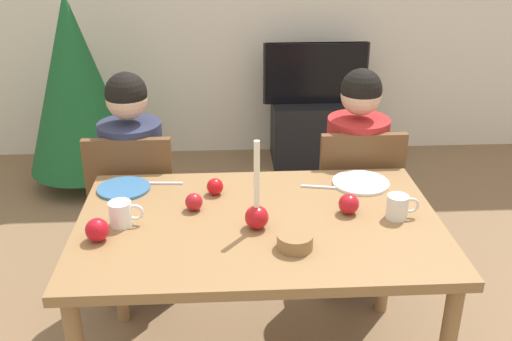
% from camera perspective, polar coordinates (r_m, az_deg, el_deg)
% --- Properties ---
extents(dining_table, '(1.40, 0.90, 0.75)m').
position_cam_1_polar(dining_table, '(2.30, 0.29, -6.69)').
color(dining_table, olive).
rests_on(dining_table, ground).
extents(chair_left, '(0.40, 0.40, 0.90)m').
position_cam_1_polar(chair_left, '(2.93, -11.67, -3.37)').
color(chair_left, brown).
rests_on(chair_left, ground).
extents(chair_right, '(0.40, 0.40, 0.90)m').
position_cam_1_polar(chair_right, '(2.97, 9.59, -2.83)').
color(chair_right, brown).
rests_on(chair_right, ground).
extents(person_left_child, '(0.30, 0.30, 1.17)m').
position_cam_1_polar(person_left_child, '(2.94, -11.68, -2.08)').
color(person_left_child, '#33384C').
rests_on(person_left_child, ground).
extents(person_right_child, '(0.30, 0.30, 1.17)m').
position_cam_1_polar(person_right_child, '(2.97, 9.54, -1.56)').
color(person_right_child, '#33384C').
rests_on(person_right_child, ground).
extents(tv_stand, '(0.64, 0.40, 0.48)m').
position_cam_1_polar(tv_stand, '(4.61, 5.59, 3.77)').
color(tv_stand, black).
rests_on(tv_stand, ground).
extents(tv, '(0.79, 0.05, 0.46)m').
position_cam_1_polar(tv, '(4.47, 5.84, 9.42)').
color(tv, black).
rests_on(tv, tv_stand).
extents(christmas_tree, '(0.75, 0.75, 1.45)m').
position_cam_1_polar(christmas_tree, '(4.20, -17.23, 8.09)').
color(christmas_tree, brown).
rests_on(christmas_tree, ground).
extents(candle_centerpiece, '(0.09, 0.09, 0.35)m').
position_cam_1_polar(candle_centerpiece, '(2.17, 0.07, -3.99)').
color(candle_centerpiece, red).
rests_on(candle_centerpiece, dining_table).
extents(plate_left, '(0.22, 0.22, 0.01)m').
position_cam_1_polar(plate_left, '(2.55, -12.78, -1.71)').
color(plate_left, teal).
rests_on(plate_left, dining_table).
extents(plate_right, '(0.25, 0.25, 0.01)m').
position_cam_1_polar(plate_right, '(2.58, 10.19, -1.18)').
color(plate_right, white).
rests_on(plate_right, dining_table).
extents(mug_left, '(0.13, 0.09, 0.10)m').
position_cam_1_polar(mug_left, '(2.26, -12.99, -4.12)').
color(mug_left, white).
rests_on(mug_left, dining_table).
extents(mug_right, '(0.13, 0.08, 0.09)m').
position_cam_1_polar(mug_right, '(2.32, 13.71, -3.46)').
color(mug_right, silver).
rests_on(mug_right, dining_table).
extents(fork_left, '(0.18, 0.03, 0.01)m').
position_cam_1_polar(fork_left, '(2.57, -9.14, -1.23)').
color(fork_left, silver).
rests_on(fork_left, dining_table).
extents(fork_right, '(0.18, 0.05, 0.01)m').
position_cam_1_polar(fork_right, '(2.52, 6.48, -1.62)').
color(fork_right, silver).
rests_on(fork_right, dining_table).
extents(bowl_walnuts, '(0.13, 0.13, 0.05)m').
position_cam_1_polar(bowl_walnuts, '(2.07, 3.82, -6.91)').
color(bowl_walnuts, olive).
rests_on(bowl_walnuts, dining_table).
extents(apple_near_candle, '(0.08, 0.08, 0.08)m').
position_cam_1_polar(apple_near_candle, '(2.31, 9.04, -3.24)').
color(apple_near_candle, red).
rests_on(apple_near_candle, dining_table).
extents(apple_by_left_plate, '(0.07, 0.07, 0.07)m').
position_cam_1_polar(apple_by_left_plate, '(2.33, -6.08, -3.07)').
color(apple_by_left_plate, '#AE181F').
rests_on(apple_by_left_plate, dining_table).
extents(apple_by_right_mug, '(0.07, 0.07, 0.07)m').
position_cam_1_polar(apple_by_right_mug, '(2.44, -4.02, -1.58)').
color(apple_by_right_mug, red).
rests_on(apple_by_right_mug, dining_table).
extents(apple_far_edge, '(0.09, 0.09, 0.09)m').
position_cam_1_polar(apple_far_edge, '(2.18, -15.24, -5.61)').
color(apple_far_edge, red).
rests_on(apple_far_edge, dining_table).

